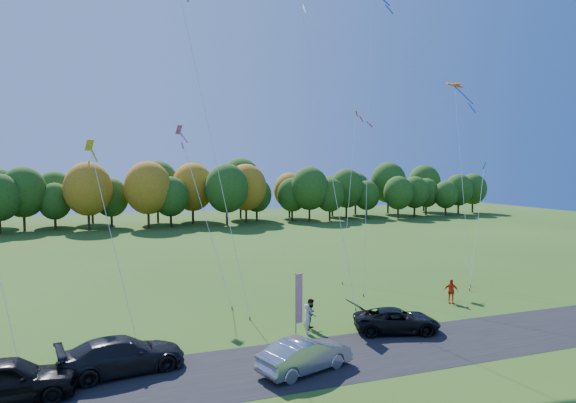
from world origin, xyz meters
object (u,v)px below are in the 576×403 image
object	(u,v)px
black_suv	(397,320)
silver_sedan	(305,355)
person_east	(451,291)
feather_flag	(298,298)

from	to	relation	value
black_suv	silver_sedan	distance (m)	7.72
black_suv	person_east	distance (m)	7.91
black_suv	feather_flag	distance (m)	5.89
person_east	feather_flag	world-z (taller)	feather_flag
black_suv	person_east	bearing A→B (deg)	-42.11
silver_sedan	person_east	xyz separation A→B (m)	(13.78, 7.35, 0.08)
person_east	feather_flag	distance (m)	12.83
feather_flag	person_east	bearing A→B (deg)	13.57
black_suv	person_east	xyz separation A→B (m)	(6.81, 4.01, 0.16)
feather_flag	silver_sedan	bearing A→B (deg)	-107.49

